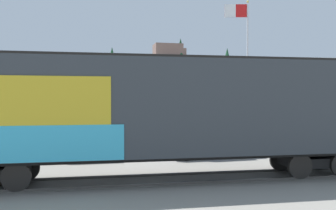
{
  "coord_description": "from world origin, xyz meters",
  "views": [
    {
      "loc": [
        -1.19,
        -12.46,
        2.94
      ],
      "look_at": [
        0.27,
        0.92,
        2.69
      ],
      "focal_mm": 37.27,
      "sensor_mm": 36.0,
      "label": 1
    }
  ],
  "objects_px": {
    "parked_car_blue": "(207,140)",
    "freight_car": "(165,109)",
    "parked_car_tan": "(78,141)",
    "flagpole": "(243,50)"
  },
  "relations": [
    {
      "from": "parked_car_tan",
      "to": "parked_car_blue",
      "type": "xyz_separation_m",
      "value": [
        6.4,
        -0.01,
        -0.03
      ]
    },
    {
      "from": "parked_car_tan",
      "to": "freight_car",
      "type": "bearing_deg",
      "value": -51.75
    },
    {
      "from": "parked_car_tan",
      "to": "parked_car_blue",
      "type": "height_order",
      "value": "parked_car_tan"
    },
    {
      "from": "flagpole",
      "to": "parked_car_blue",
      "type": "distance_m",
      "value": 9.46
    },
    {
      "from": "parked_car_blue",
      "to": "parked_car_tan",
      "type": "bearing_deg",
      "value": 179.93
    },
    {
      "from": "flagpole",
      "to": "parked_car_blue",
      "type": "xyz_separation_m",
      "value": [
        -4.01,
        -6.56,
        -5.52
      ]
    },
    {
      "from": "parked_car_tan",
      "to": "parked_car_blue",
      "type": "bearing_deg",
      "value": -0.07
    },
    {
      "from": "freight_car",
      "to": "parked_car_blue",
      "type": "xyz_separation_m",
      "value": [
        2.63,
        4.77,
        -1.74
      ]
    },
    {
      "from": "freight_car",
      "to": "parked_car_blue",
      "type": "bearing_deg",
      "value": 61.11
    },
    {
      "from": "parked_car_blue",
      "to": "freight_car",
      "type": "bearing_deg",
      "value": -118.89
    }
  ]
}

